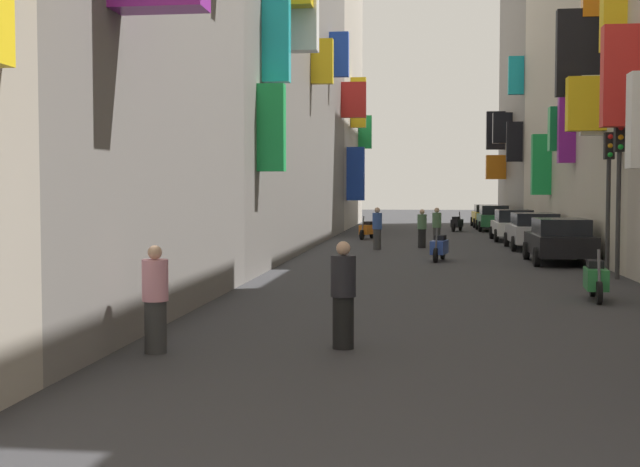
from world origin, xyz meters
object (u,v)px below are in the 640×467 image
(scooter_black, at_px, (457,223))
(pedestrian_crossing, at_px, (422,229))
(parked_car_white, at_px, (513,224))
(parked_car_black, at_px, (560,240))
(pedestrian_mid_street, at_px, (377,229))
(scooter_orange, at_px, (367,230))
(parked_car_silver, at_px, (534,230))
(pedestrian_far_away, at_px, (437,227))
(pedestrian_near_right, at_px, (343,295))
(parked_car_green, at_px, (493,218))
(pedestrian_near_left, at_px, (155,300))
(parked_car_yellow, at_px, (487,215))
(traffic_light_near_corner, at_px, (609,177))
(scooter_blue, at_px, (439,247))
(traffic_light_far_corner, at_px, (619,173))
(scooter_green, at_px, (596,279))

(scooter_black, distance_m, pedestrian_crossing, 14.42)
(parked_car_white, bearing_deg, parked_car_black, -89.19)
(pedestrian_mid_street, bearing_deg, scooter_orange, 96.85)
(parked_car_silver, xyz_separation_m, pedestrian_far_away, (-3.84, 1.34, 0.04))
(pedestrian_crossing, bearing_deg, pedestrian_near_right, -92.98)
(parked_car_green, xyz_separation_m, pedestrian_near_left, (-7.97, -38.01, -0.00))
(pedestrian_mid_street, bearing_deg, parked_car_yellow, 74.64)
(pedestrian_near_right, xyz_separation_m, traffic_light_near_corner, (6.33, 11.88, 1.93))
(scooter_blue, xyz_separation_m, traffic_light_far_corner, (4.58, -5.32, 2.36))
(scooter_green, height_order, pedestrian_mid_street, pedestrian_mid_street)
(parked_car_white, height_order, pedestrian_near_right, pedestrian_near_right)
(parked_car_green, height_order, parked_car_black, parked_car_green)
(pedestrian_near_left, distance_m, traffic_light_far_corner, 14.59)
(scooter_blue, bearing_deg, scooter_green, -72.24)
(pedestrian_crossing, relative_size, pedestrian_mid_street, 0.94)
(scooter_blue, height_order, pedestrian_far_away, pedestrian_far_away)
(parked_car_green, distance_m, traffic_light_near_corner, 25.55)
(pedestrian_near_left, bearing_deg, pedestrian_crossing, 80.52)
(pedestrian_crossing, relative_size, pedestrian_far_away, 0.97)
(parked_car_green, relative_size, scooter_green, 2.25)
(parked_car_green, relative_size, parked_car_silver, 0.92)
(scooter_black, distance_m, scooter_orange, 9.58)
(parked_car_yellow, distance_m, parked_car_silver, 20.44)
(pedestrian_far_away, distance_m, traffic_light_far_corner, 13.69)
(scooter_black, bearing_deg, scooter_orange, -118.98)
(parked_car_white, height_order, traffic_light_far_corner, traffic_light_far_corner)
(parked_car_black, xyz_separation_m, pedestrian_far_away, (-3.81, 7.94, 0.05))
(parked_car_yellow, relative_size, parked_car_silver, 1.00)
(pedestrian_far_away, bearing_deg, parked_car_white, 50.46)
(scooter_green, xyz_separation_m, traffic_light_far_corner, (1.44, 4.47, 2.36))
(scooter_blue, relative_size, traffic_light_near_corner, 0.48)
(scooter_black, bearing_deg, pedestrian_near_left, -98.90)
(pedestrian_mid_street, distance_m, traffic_light_near_corner, 11.64)
(parked_car_black, height_order, traffic_light_far_corner, traffic_light_far_corner)
(scooter_green, xyz_separation_m, scooter_orange, (-6.36, 22.08, 0.00))
(scooter_blue, height_order, pedestrian_crossing, pedestrian_crossing)
(scooter_orange, bearing_deg, pedestrian_far_away, -56.09)
(pedestrian_near_right, bearing_deg, pedestrian_crossing, 87.02)
(traffic_light_far_corner, bearing_deg, scooter_orange, 113.90)
(parked_car_white, height_order, scooter_green, parked_car_white)
(parked_car_black, xyz_separation_m, pedestrian_mid_street, (-6.20, 5.59, 0.07))
(parked_car_green, bearing_deg, parked_car_yellow, 90.19)
(pedestrian_far_away, bearing_deg, parked_car_silver, -19.28)
(scooter_black, bearing_deg, pedestrian_far_away, -95.97)
(scooter_green, distance_m, pedestrian_near_left, 10.18)
(pedestrian_near_left, relative_size, traffic_light_near_corner, 0.40)
(parked_car_white, bearing_deg, pedestrian_near_left, -105.88)
(parked_car_black, xyz_separation_m, parked_car_yellow, (-0.31, 27.03, 0.00))
(scooter_green, xyz_separation_m, traffic_light_near_corner, (1.45, 5.73, 2.26))
(parked_car_yellow, bearing_deg, parked_car_black, -89.33)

